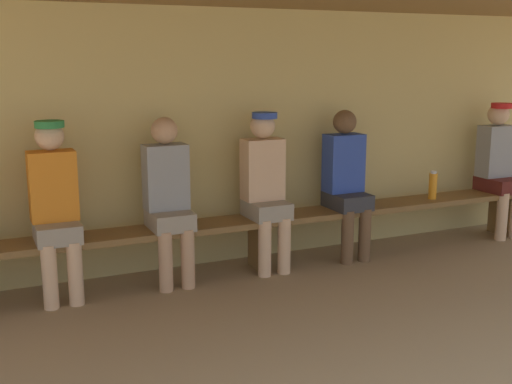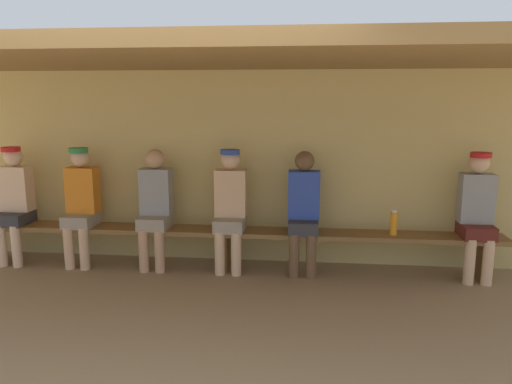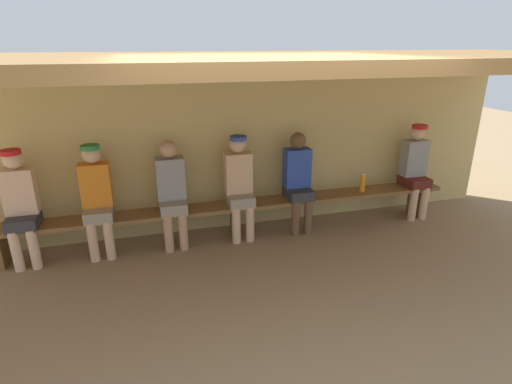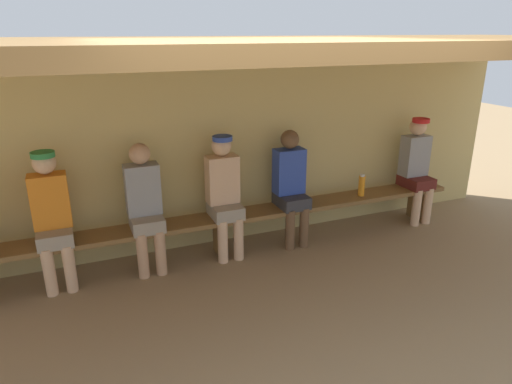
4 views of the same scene
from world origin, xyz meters
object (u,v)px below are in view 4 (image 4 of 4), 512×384
player_in_white (224,191)px  player_rightmost (417,165)px  player_near_post (145,203)px  bench (220,223)px  water_bottle_blue (362,185)px  player_in_blue (291,183)px  player_in_red (52,214)px

player_in_white → player_rightmost: (2.60, 0.00, 0.00)m
player_rightmost → player_near_post: bearing=-180.0°
bench → water_bottle_blue: (1.82, -0.03, 0.20)m
player_in_blue → player_rightmost: 1.80m
player_in_blue → player_rightmost: bearing=0.0°
player_near_post → player_rightmost: bearing=0.0°
bench → player_near_post: bearing=179.8°
player_in_white → water_bottle_blue: bearing=-1.0°
player_in_blue → water_bottle_blue: player_in_blue is taller
player_rightmost → bench: bearing=-179.9°
player_near_post → player_in_blue: size_ratio=1.00×
player_near_post → player_in_white: size_ratio=0.99×
player_in_white → water_bottle_blue: player_in_white is taller
bench → player_rightmost: player_rightmost is taller
player_in_red → player_in_blue: bearing=-0.0°
bench → player_near_post: size_ratio=4.49×
bench → player_in_red: (-1.65, 0.00, 0.36)m
bench → player_in_blue: (0.87, 0.00, 0.34)m
player_near_post → water_bottle_blue: size_ratio=4.92×
player_in_white → player_rightmost: size_ratio=1.00×
player_rightmost → water_bottle_blue: 0.86m
player_in_red → water_bottle_blue: bearing=-0.5°
player_in_blue → player_in_red: bearing=180.0°
player_rightmost → player_in_red: (-4.31, 0.00, 0.00)m
player_in_red → water_bottle_blue: size_ratio=4.96×
player_rightmost → player_in_red: 4.31m
player_near_post → player_in_white: bearing=0.0°
bench → player_rightmost: 2.69m
player_in_blue → player_in_red: (-2.52, 0.00, 0.02)m
player_near_post → player_in_red: bearing=180.0°
player_in_white → player_in_red: 1.71m
player_near_post → water_bottle_blue: (2.60, -0.03, -0.14)m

